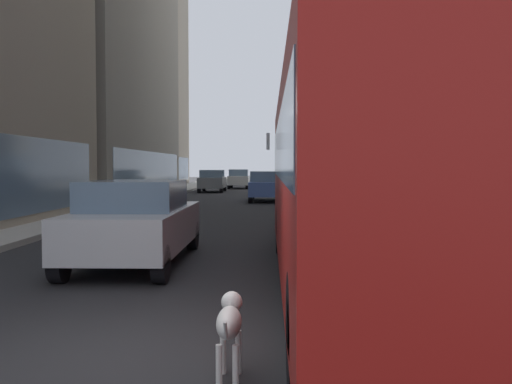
{
  "coord_description": "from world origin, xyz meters",
  "views": [
    {
      "loc": [
        1.37,
        -5.6,
        1.89
      ],
      "look_at": [
        1.12,
        5.44,
        1.4
      ],
      "focal_mm": 40.55,
      "sensor_mm": 36.0,
      "label": 1
    }
  ],
  "objects_px": {
    "car_white_van": "(239,179)",
    "traffic_light_near": "(483,133)",
    "dalmatian_dog": "(230,322)",
    "car_blue_hatchback": "(266,186)",
    "car_silver_sedan": "(136,221)",
    "car_red_coupe": "(314,200)",
    "car_grey_wagon": "(212,181)",
    "transit_bus": "(361,174)"
  },
  "relations": [
    {
      "from": "car_red_coupe",
      "to": "car_white_van",
      "type": "bearing_deg",
      "value": 97.33
    },
    {
      "from": "transit_bus",
      "to": "traffic_light_near",
      "type": "xyz_separation_m",
      "value": [
        2.1,
        0.62,
        0.66
      ]
    },
    {
      "from": "car_white_van",
      "to": "traffic_light_near",
      "type": "height_order",
      "value": "traffic_light_near"
    },
    {
      "from": "car_red_coupe",
      "to": "car_blue_hatchback",
      "type": "relative_size",
      "value": 0.97
    },
    {
      "from": "car_silver_sedan",
      "to": "transit_bus",
      "type": "bearing_deg",
      "value": -27.46
    },
    {
      "from": "transit_bus",
      "to": "car_blue_hatchback",
      "type": "bearing_deg",
      "value": 94.1
    },
    {
      "from": "car_red_coupe",
      "to": "car_grey_wagon",
      "type": "height_order",
      "value": "same"
    },
    {
      "from": "car_silver_sedan",
      "to": "traffic_light_near",
      "type": "height_order",
      "value": "traffic_light_near"
    },
    {
      "from": "traffic_light_near",
      "to": "car_blue_hatchback",
      "type": "bearing_deg",
      "value": 99.68
    },
    {
      "from": "car_silver_sedan",
      "to": "traffic_light_near",
      "type": "xyz_separation_m",
      "value": [
        6.1,
        -1.46,
        1.61
      ]
    },
    {
      "from": "car_white_van",
      "to": "traffic_light_near",
      "type": "bearing_deg",
      "value": -81.27
    },
    {
      "from": "car_red_coupe",
      "to": "car_silver_sedan",
      "type": "distance_m",
      "value": 8.19
    },
    {
      "from": "car_grey_wagon",
      "to": "traffic_light_near",
      "type": "relative_size",
      "value": 1.19
    },
    {
      "from": "car_white_van",
      "to": "dalmatian_dog",
      "type": "distance_m",
      "value": 44.35
    },
    {
      "from": "car_white_van",
      "to": "dalmatian_dog",
      "type": "height_order",
      "value": "car_white_van"
    },
    {
      "from": "traffic_light_near",
      "to": "car_red_coupe",
      "type": "bearing_deg",
      "value": 103.72
    },
    {
      "from": "transit_bus",
      "to": "car_red_coupe",
      "type": "bearing_deg",
      "value": 90.0
    },
    {
      "from": "car_grey_wagon",
      "to": "car_red_coupe",
      "type": "bearing_deg",
      "value": -76.95
    },
    {
      "from": "car_white_van",
      "to": "traffic_light_near",
      "type": "relative_size",
      "value": 1.29
    },
    {
      "from": "traffic_light_near",
      "to": "car_silver_sedan",
      "type": "bearing_deg",
      "value": 166.56
    },
    {
      "from": "car_blue_hatchback",
      "to": "car_grey_wagon",
      "type": "bearing_deg",
      "value": 109.85
    },
    {
      "from": "car_silver_sedan",
      "to": "car_grey_wagon",
      "type": "height_order",
      "value": "same"
    },
    {
      "from": "dalmatian_dog",
      "to": "traffic_light_near",
      "type": "distance_m",
      "value": 6.3
    },
    {
      "from": "car_blue_hatchback",
      "to": "car_silver_sedan",
      "type": "xyz_separation_m",
      "value": [
        -2.4,
        -20.23,
        0.0
      ]
    },
    {
      "from": "car_blue_hatchback",
      "to": "traffic_light_near",
      "type": "relative_size",
      "value": 1.34
    },
    {
      "from": "transit_bus",
      "to": "car_white_van",
      "type": "distance_m",
      "value": 40.54
    },
    {
      "from": "car_blue_hatchback",
      "to": "traffic_light_near",
      "type": "xyz_separation_m",
      "value": [
        3.7,
        -21.69,
        1.61
      ]
    },
    {
      "from": "car_grey_wagon",
      "to": "car_white_van",
      "type": "xyz_separation_m",
      "value": [
        1.6,
        6.95,
        0.0
      ]
    },
    {
      "from": "car_blue_hatchback",
      "to": "car_grey_wagon",
      "type": "relative_size",
      "value": 1.12
    },
    {
      "from": "transit_bus",
      "to": "car_silver_sedan",
      "type": "relative_size",
      "value": 2.45
    },
    {
      "from": "car_blue_hatchback",
      "to": "dalmatian_dog",
      "type": "height_order",
      "value": "car_blue_hatchback"
    },
    {
      "from": "dalmatian_dog",
      "to": "transit_bus",
      "type": "bearing_deg",
      "value": 65.79
    },
    {
      "from": "car_silver_sedan",
      "to": "dalmatian_dog",
      "type": "bearing_deg",
      "value": -69.8
    },
    {
      "from": "dalmatian_dog",
      "to": "car_silver_sedan",
      "type": "bearing_deg",
      "value": 110.2
    },
    {
      "from": "car_red_coupe",
      "to": "car_grey_wagon",
      "type": "xyz_separation_m",
      "value": [
        -5.6,
        24.16,
        -0.0
      ]
    },
    {
      "from": "transit_bus",
      "to": "traffic_light_near",
      "type": "height_order",
      "value": "traffic_light_near"
    },
    {
      "from": "car_blue_hatchback",
      "to": "car_grey_wagon",
      "type": "distance_m",
      "value": 11.78
    },
    {
      "from": "car_silver_sedan",
      "to": "car_grey_wagon",
      "type": "distance_m",
      "value": 31.35
    },
    {
      "from": "car_red_coupe",
      "to": "car_blue_hatchback",
      "type": "distance_m",
      "value": 13.18
    },
    {
      "from": "transit_bus",
      "to": "car_blue_hatchback",
      "type": "height_order",
      "value": "transit_bus"
    },
    {
      "from": "car_grey_wagon",
      "to": "transit_bus",
      "type": "bearing_deg",
      "value": -80.48
    },
    {
      "from": "car_blue_hatchback",
      "to": "dalmatian_dog",
      "type": "bearing_deg",
      "value": -90.39
    }
  ]
}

